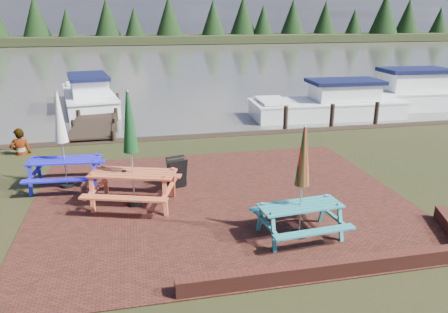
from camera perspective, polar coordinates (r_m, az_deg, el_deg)
name	(u,v)px	position (r m, az deg, el deg)	size (l,w,h in m)	color
ground	(230,218)	(9.90, 0.76, -8.09)	(120.00, 120.00, 0.00)	black
paving	(221,200)	(10.78, -0.43, -5.75)	(9.00, 7.50, 0.02)	#371A11
brick_wall	(374,258)	(8.59, 19.01, -12.39)	(6.21, 1.79, 0.30)	#4C1E16
water	(149,60)	(45.91, -9.80, 12.37)	(120.00, 60.00, 0.02)	#4A473F
far_treeline	(139,21)	(74.69, -11.07, 16.93)	(120.00, 10.00, 8.10)	black
picnic_table_teal	(301,200)	(8.94, 10.02, -5.61)	(1.80, 1.63, 2.33)	teal
picnic_table_red	(132,167)	(10.42, -11.88, -1.38)	(2.43, 2.29, 2.75)	#CD5B34
picnic_table_blue	(64,155)	(12.05, -20.20, 0.17)	(1.97, 1.79, 2.54)	#1E1BCA
chalkboard	(177,173)	(11.46, -6.16, -2.14)	(0.55, 0.62, 0.82)	black
jetty	(98,114)	(20.44, -16.15, 5.36)	(1.76, 9.08, 1.00)	black
boat_jetty	(89,97)	(23.30, -17.22, 7.43)	(3.31, 6.98, 1.94)	white
boat_near	(330,105)	(20.84, 13.65, 6.50)	(7.04, 2.67, 1.88)	white
boat_far	(400,96)	(23.86, 22.00, 7.34)	(7.17, 2.84, 2.20)	white
person	(18,129)	(15.49, -25.36, 3.30)	(0.64, 0.42, 1.75)	gray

